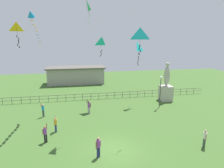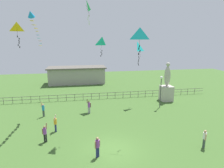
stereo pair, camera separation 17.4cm
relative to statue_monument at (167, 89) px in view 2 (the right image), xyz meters
The scene contains 17 objects.
ground_plane 15.42m from the statue_monument, 131.40° to the right, with size 80.00×80.00×0.00m, color #3D6028.
statue_monument is the anchor object (origin of this frame).
lamppost 3.65m from the statue_monument, 129.18° to the right, with size 0.36×0.36×4.24m.
person_0 12.80m from the statue_monument, 102.24° to the right, with size 0.29×0.47×1.57m.
person_1 16.79m from the statue_monument, 154.04° to the right, with size 0.30×0.49×1.81m.
person_2 17.19m from the statue_monument, 169.28° to the right, with size 0.39×0.45×1.84m.
person_3 12.02m from the statue_monument, 164.93° to the right, with size 0.48×0.30×1.84m.
person_4 18.26m from the statue_monument, 149.73° to the right, with size 0.46×0.32×1.78m.
person_5 16.78m from the statue_monument, 133.28° to the right, with size 0.43×0.32×1.64m.
kite_0 7.59m from the statue_monument, behind, with size 1.31×1.20×3.18m.
kite_1 11.70m from the statue_monument, behind, with size 1.20×1.11×2.42m.
kite_2 20.68m from the statue_monument, behind, with size 1.16×0.88×2.61m.
kite_3 13.69m from the statue_monument, 129.46° to the right, with size 1.28×0.85×2.30m.
kite_4 16.87m from the statue_monument, 149.07° to the right, with size 0.50×0.87×2.17m.
streamer_kite 19.83m from the statue_monument, 159.04° to the right, with size 0.74×5.04×3.21m.
waterfront_railing 10.77m from the statue_monument, 166.39° to the left, with size 36.04×0.06×0.95m.
pavilion_building 19.45m from the statue_monument, 131.73° to the left, with size 11.81×4.89×3.44m.
Camera 2 is at (-2.58, -13.48, 8.62)m, focal length 30.23 mm.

